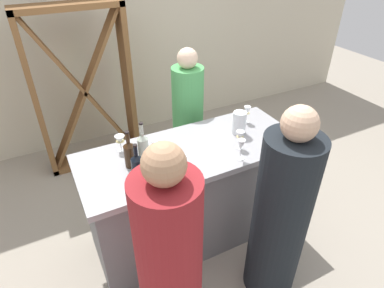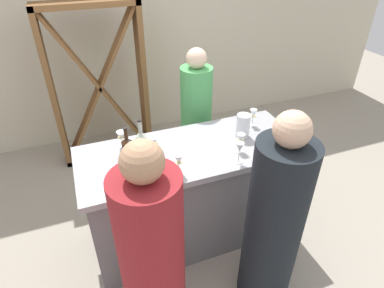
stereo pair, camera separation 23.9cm
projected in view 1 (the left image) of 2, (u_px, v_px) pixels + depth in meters
ground_plane at (192, 233)px, 3.15m from camera, size 12.00×12.00×0.00m
back_wall at (111, 32)px, 4.02m from camera, size 8.00×0.10×2.80m
bar_counter at (192, 195)px, 2.88m from camera, size 1.82×0.75×0.98m
wine_rack at (84, 91)px, 3.67m from camera, size 1.08×0.28×1.86m
wine_bottle_leftmost_amber_brown at (130, 153)px, 2.37m from camera, size 0.08×0.08×0.30m
wine_bottle_second_left_near_black at (137, 166)px, 2.24m from camera, size 0.08×0.08×0.29m
wine_bottle_center_clear_pale at (143, 148)px, 2.40m from camera, size 0.08×0.08×0.34m
wine_glass_near_left at (241, 146)px, 2.44m from camera, size 0.07×0.07×0.17m
wine_glass_near_center at (183, 162)px, 2.29m from camera, size 0.06×0.06×0.16m
wine_glass_near_right at (240, 137)px, 2.57m from camera, size 0.07×0.07×0.15m
wine_glass_far_left at (154, 144)px, 2.50m from camera, size 0.07×0.07×0.13m
wine_glass_far_center at (247, 112)px, 2.92m from camera, size 0.06×0.06×0.16m
wine_glass_far_right at (120, 141)px, 2.55m from camera, size 0.08×0.08×0.14m
water_pitcher at (239, 123)px, 2.76m from camera, size 0.11×0.11×0.20m
person_left_guest at (170, 269)px, 1.94m from camera, size 0.46×0.46×1.65m
person_center_guest at (280, 217)px, 2.32m from camera, size 0.41×0.41×1.62m
person_server_behind at (188, 128)px, 3.38m from camera, size 0.37×0.37×1.57m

